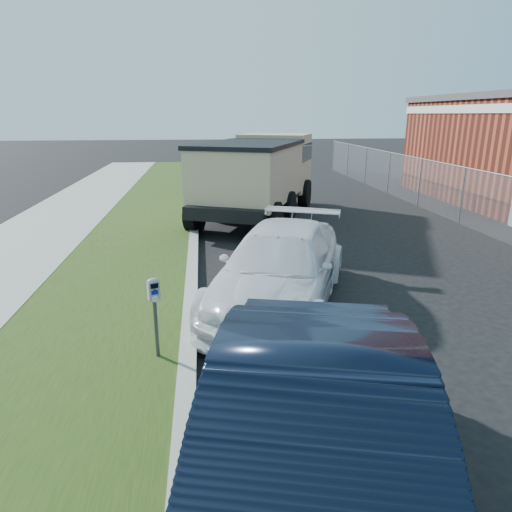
{
  "coord_description": "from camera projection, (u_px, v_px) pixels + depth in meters",
  "views": [
    {
      "loc": [
        -2.3,
        -6.71,
        3.42
      ],
      "look_at": [
        -1.4,
        1.0,
        1.0
      ],
      "focal_mm": 32.0,
      "sensor_mm": 36.0,
      "label": 1
    }
  ],
  "objects": [
    {
      "name": "ground",
      "position": [
        346.0,
        328.0,
        7.63
      ],
      "size": [
        120.0,
        120.0,
        0.0
      ],
      "primitive_type": "plane",
      "color": "black",
      "rests_on": "ground"
    },
    {
      "name": "streetside",
      "position": [
        38.0,
        294.0,
        8.89
      ],
      "size": [
        6.12,
        50.0,
        0.15
      ],
      "color": "gray",
      "rests_on": "ground"
    },
    {
      "name": "chainlink_fence",
      "position": [
        464.0,
        185.0,
        14.56
      ],
      "size": [
        0.06,
        30.06,
        30.0
      ],
      "color": "slate",
      "rests_on": "ground"
    },
    {
      "name": "parking_meter",
      "position": [
        154.0,
        301.0,
        6.24
      ],
      "size": [
        0.19,
        0.16,
        1.19
      ],
      "rotation": [
        0.0,
        0.0,
        0.38
      ],
      "color": "#3F4247",
      "rests_on": "ground"
    },
    {
      "name": "white_wagon",
      "position": [
        281.0,
        266.0,
        8.49
      ],
      "size": [
        3.71,
        5.32,
        1.43
      ],
      "primitive_type": "imported",
      "rotation": [
        0.0,
        0.0,
        -0.38
      ],
      "color": "white",
      "rests_on": "ground"
    },
    {
      "name": "navy_sedan",
      "position": [
        315.0,
        468.0,
        3.49
      ],
      "size": [
        2.87,
        5.27,
        1.65
      ],
      "primitive_type": "imported",
      "rotation": [
        0.0,
        0.0,
        -0.24
      ],
      "color": "black",
      "rests_on": "ground"
    },
    {
      "name": "dump_truck",
      "position": [
        259.0,
        172.0,
        15.58
      ],
      "size": [
        5.0,
        7.32,
        2.7
      ],
      "rotation": [
        0.0,
        0.0,
        -0.4
      ],
      "color": "black",
      "rests_on": "ground"
    }
  ]
}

